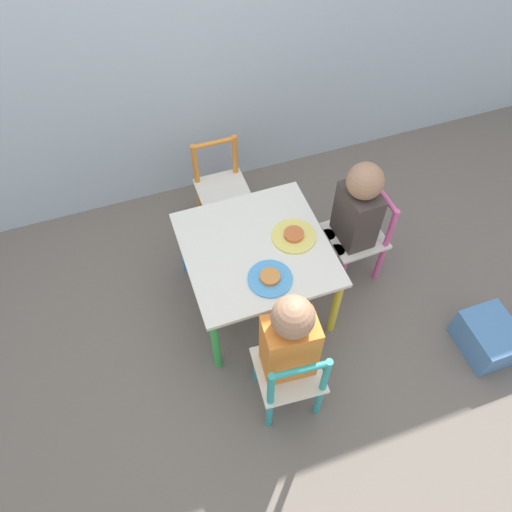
{
  "coord_description": "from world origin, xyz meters",
  "views": [
    {
      "loc": [
        -0.43,
        -1.24,
        2.15
      ],
      "look_at": [
        0.0,
        0.0,
        0.36
      ],
      "focal_mm": 35.0,
      "sensor_mm": 36.0,
      "label": 1
    }
  ],
  "objects_px": {
    "child_right": "(354,215)",
    "plate_front": "(270,278)",
    "child_front": "(288,342)",
    "storage_bin": "(488,338)",
    "kids_table": "(256,255)",
    "plate_right": "(294,236)",
    "chair_orange": "(222,190)",
    "chair_pink": "(359,236)",
    "chair_teal": "(290,377)"
  },
  "relations": [
    {
      "from": "chair_pink",
      "to": "chair_orange",
      "type": "height_order",
      "value": "same"
    },
    {
      "from": "plate_right",
      "to": "storage_bin",
      "type": "bearing_deg",
      "value": -39.15
    },
    {
      "from": "chair_orange",
      "to": "plate_right",
      "type": "height_order",
      "value": "chair_orange"
    },
    {
      "from": "kids_table",
      "to": "child_front",
      "type": "relative_size",
      "value": 0.85
    },
    {
      "from": "chair_pink",
      "to": "plate_front",
      "type": "relative_size",
      "value": 2.72
    },
    {
      "from": "child_front",
      "to": "storage_bin",
      "type": "bearing_deg",
      "value": 177.19
    },
    {
      "from": "kids_table",
      "to": "chair_orange",
      "type": "height_order",
      "value": "chair_orange"
    },
    {
      "from": "kids_table",
      "to": "chair_pink",
      "type": "distance_m",
      "value": 0.55
    },
    {
      "from": "chair_teal",
      "to": "chair_pink",
      "type": "bearing_deg",
      "value": -131.48
    },
    {
      "from": "plate_front",
      "to": "plate_right",
      "type": "height_order",
      "value": "same"
    },
    {
      "from": "chair_teal",
      "to": "plate_right",
      "type": "bearing_deg",
      "value": -107.63
    },
    {
      "from": "chair_orange",
      "to": "child_right",
      "type": "xyz_separation_m",
      "value": [
        0.48,
        -0.52,
        0.18
      ]
    },
    {
      "from": "plate_front",
      "to": "chair_pink",
      "type": "bearing_deg",
      "value": 20.27
    },
    {
      "from": "chair_teal",
      "to": "plate_right",
      "type": "xyz_separation_m",
      "value": [
        0.22,
        0.54,
        0.18
      ]
    },
    {
      "from": "child_front",
      "to": "storage_bin",
      "type": "relative_size",
      "value": 2.82
    },
    {
      "from": "storage_bin",
      "to": "chair_pink",
      "type": "bearing_deg",
      "value": 121.12
    },
    {
      "from": "chair_orange",
      "to": "child_right",
      "type": "distance_m",
      "value": 0.73
    },
    {
      "from": "kids_table",
      "to": "child_front",
      "type": "distance_m",
      "value": 0.48
    },
    {
      "from": "child_front",
      "to": "plate_right",
      "type": "xyz_separation_m",
      "value": [
        0.22,
        0.48,
        -0.01
      ]
    },
    {
      "from": "chair_teal",
      "to": "storage_bin",
      "type": "height_order",
      "value": "chair_teal"
    },
    {
      "from": "chair_pink",
      "to": "child_right",
      "type": "xyz_separation_m",
      "value": [
        -0.06,
        -0.0,
        0.18
      ]
    },
    {
      "from": "chair_teal",
      "to": "child_front",
      "type": "distance_m",
      "value": 0.2
    },
    {
      "from": "kids_table",
      "to": "chair_teal",
      "type": "xyz_separation_m",
      "value": [
        -0.04,
        -0.54,
        -0.12
      ]
    },
    {
      "from": "chair_orange",
      "to": "plate_front",
      "type": "xyz_separation_m",
      "value": [
        0.0,
        -0.72,
        0.18
      ]
    },
    {
      "from": "plate_front",
      "to": "plate_right",
      "type": "distance_m",
      "value": 0.25
    },
    {
      "from": "child_right",
      "to": "plate_front",
      "type": "relative_size",
      "value": 3.84
    },
    {
      "from": "chair_orange",
      "to": "storage_bin",
      "type": "height_order",
      "value": "chair_orange"
    },
    {
      "from": "plate_front",
      "to": "chair_orange",
      "type": "bearing_deg",
      "value": 90.15
    },
    {
      "from": "child_front",
      "to": "plate_right",
      "type": "relative_size",
      "value": 3.75
    },
    {
      "from": "kids_table",
      "to": "chair_pink",
      "type": "height_order",
      "value": "chair_pink"
    },
    {
      "from": "chair_pink",
      "to": "chair_orange",
      "type": "xyz_separation_m",
      "value": [
        -0.54,
        0.52,
        0.0
      ]
    },
    {
      "from": "chair_teal",
      "to": "child_right",
      "type": "bearing_deg",
      "value": -128.45
    },
    {
      "from": "chair_orange",
      "to": "kids_table",
      "type": "bearing_deg",
      "value": -90.0
    },
    {
      "from": "chair_orange",
      "to": "child_right",
      "type": "height_order",
      "value": "child_right"
    },
    {
      "from": "plate_front",
      "to": "storage_bin",
      "type": "height_order",
      "value": "plate_front"
    },
    {
      "from": "chair_pink",
      "to": "plate_front",
      "type": "distance_m",
      "value": 0.6
    },
    {
      "from": "kids_table",
      "to": "child_front",
      "type": "xyz_separation_m",
      "value": [
        -0.04,
        -0.48,
        0.07
      ]
    },
    {
      "from": "chair_teal",
      "to": "storage_bin",
      "type": "relative_size",
      "value": 1.95
    },
    {
      "from": "kids_table",
      "to": "storage_bin",
      "type": "distance_m",
      "value": 1.13
    },
    {
      "from": "plate_front",
      "to": "chair_teal",
      "type": "bearing_deg",
      "value": -96.9
    },
    {
      "from": "kids_table",
      "to": "chair_pink",
      "type": "bearing_deg",
      "value": 2.39
    },
    {
      "from": "plate_right",
      "to": "chair_orange",
      "type": "bearing_deg",
      "value": 108.31
    },
    {
      "from": "child_right",
      "to": "plate_front",
      "type": "bearing_deg",
      "value": -70.04
    },
    {
      "from": "storage_bin",
      "to": "child_right",
      "type": "bearing_deg",
      "value": 125.15
    },
    {
      "from": "kids_table",
      "to": "plate_front",
      "type": "bearing_deg",
      "value": -90.0
    },
    {
      "from": "child_right",
      "to": "chair_orange",
      "type": "bearing_deg",
      "value": -139.66
    },
    {
      "from": "storage_bin",
      "to": "chair_teal",
      "type": "bearing_deg",
      "value": 176.17
    },
    {
      "from": "chair_orange",
      "to": "child_right",
      "type": "relative_size",
      "value": 0.71
    },
    {
      "from": "kids_table",
      "to": "child_front",
      "type": "bearing_deg",
      "value": -94.65
    },
    {
      "from": "chair_pink",
      "to": "child_right",
      "type": "distance_m",
      "value": 0.19
    }
  ]
}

